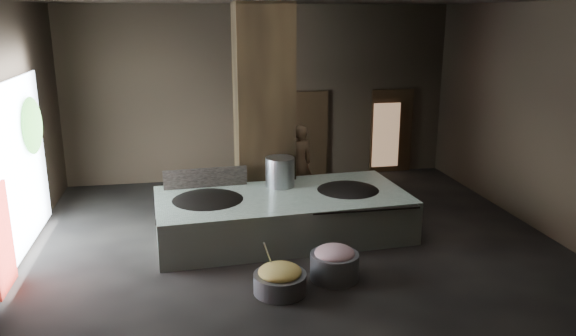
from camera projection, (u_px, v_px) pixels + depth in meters
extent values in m
cube|color=black|center=(294.00, 243.00, 10.92)|extent=(10.00, 9.00, 0.10)
cube|color=black|center=(261.00, 94.00, 14.62)|extent=(10.00, 0.10, 4.50)
cube|color=black|center=(376.00, 209.00, 5.99)|extent=(10.00, 0.10, 4.50)
cube|color=black|center=(0.00, 138.00, 9.42)|extent=(0.10, 9.00, 4.50)
cube|color=black|center=(542.00, 118.00, 11.19)|extent=(0.10, 9.00, 4.50)
cube|color=black|center=(263.00, 111.00, 12.05)|extent=(1.20, 1.20, 4.50)
cube|color=silver|center=(282.00, 215.00, 11.09)|extent=(5.01, 2.65, 0.85)
cube|color=black|center=(282.00, 196.00, 10.99)|extent=(4.76, 2.29, 0.03)
ellipsoid|color=black|center=(208.00, 204.00, 10.70)|extent=(1.53, 1.53, 0.42)
cylinder|color=black|center=(208.00, 201.00, 10.68)|extent=(1.57, 1.57, 0.05)
ellipsoid|color=black|center=(348.00, 194.00, 11.29)|extent=(1.43, 1.43, 0.40)
cylinder|color=black|center=(348.00, 191.00, 11.27)|extent=(1.46, 1.46, 0.05)
cylinder|color=#94969B|center=(280.00, 173.00, 11.43)|extent=(0.59, 0.59, 0.63)
cube|color=black|center=(206.00, 178.00, 11.39)|extent=(1.69, 0.18, 0.42)
imported|color=olive|center=(299.00, 163.00, 13.08)|extent=(0.74, 0.57, 1.79)
cylinder|color=slate|center=(280.00, 283.00, 8.86)|extent=(1.00, 1.00, 0.31)
ellipsoid|color=#9EB457|center=(280.00, 272.00, 8.80)|extent=(0.69, 0.69, 0.21)
cylinder|color=#94969B|center=(269.00, 257.00, 8.87)|extent=(0.22, 0.28, 0.60)
cylinder|color=slate|center=(334.00, 266.00, 9.29)|extent=(0.84, 0.84, 0.44)
ellipsoid|color=#B36B7B|center=(335.00, 253.00, 9.23)|extent=(0.67, 0.67, 0.26)
cube|color=black|center=(306.00, 136.00, 15.04)|extent=(1.18, 0.08, 2.38)
cube|color=#8C6647|center=(311.00, 137.00, 15.11)|extent=(0.76, 0.04, 1.81)
cube|color=black|center=(391.00, 132.00, 15.46)|extent=(1.18, 0.08, 2.38)
cube|color=#8C6647|center=(386.00, 135.00, 15.35)|extent=(0.75, 0.04, 1.77)
cube|color=white|center=(14.00, 171.00, 9.80)|extent=(0.04, 4.20, 3.10)
cube|color=maroon|center=(2.00, 239.00, 8.78)|extent=(0.05, 0.90, 1.70)
ellipsoid|color=#194714|center=(32.00, 126.00, 10.70)|extent=(0.28, 1.10, 1.10)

